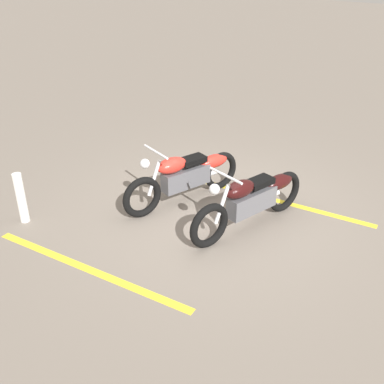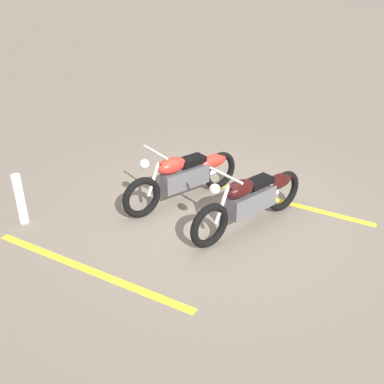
{
  "view_description": "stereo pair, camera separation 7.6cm",
  "coord_description": "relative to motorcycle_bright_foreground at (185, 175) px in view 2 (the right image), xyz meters",
  "views": [
    {
      "loc": [
        5.39,
        3.39,
        3.79
      ],
      "look_at": [
        0.69,
        0.0,
        0.65
      ],
      "focal_mm": 43.41,
      "sensor_mm": 36.0,
      "label": 1
    },
    {
      "loc": [
        5.43,
        3.33,
        3.79
      ],
      "look_at": [
        0.69,
        0.0,
        0.65
      ],
      "focal_mm": 43.41,
      "sensor_mm": 36.0,
      "label": 2
    }
  ],
  "objects": [
    {
      "name": "ground_plane",
      "position": [
        -0.0,
        0.61,
        -0.46
      ],
      "size": [
        60.0,
        60.0,
        0.0
      ],
      "primitive_type": "plane",
      "color": "slate"
    },
    {
      "name": "motorcycle_bright_foreground",
      "position": [
        0.0,
        0.0,
        0.0
      ],
      "size": [
        2.16,
        0.84,
        1.04
      ],
      "rotation": [
        0.0,
        0.0,
        -0.31
      ],
      "color": "black",
      "rests_on": "ground"
    },
    {
      "name": "motorcycle_dark_foreground",
      "position": [
        0.06,
        1.25,
        0.0
      ],
      "size": [
        2.18,
        0.78,
        1.04
      ],
      "rotation": [
        0.0,
        0.0,
        -0.26
      ],
      "color": "black",
      "rests_on": "ground"
    },
    {
      "name": "bollard_post",
      "position": [
        1.97,
        -1.63,
        -0.06
      ],
      "size": [
        0.14,
        0.14,
        0.8
      ],
      "primitive_type": "cylinder",
      "color": "white",
      "rests_on": "ground"
    },
    {
      "name": "parking_stripe_near",
      "position": [
        -0.87,
        1.23,
        -0.46
      ],
      "size": [
        0.43,
        3.2,
        0.01
      ],
      "primitive_type": "cube",
      "rotation": [
        0.0,
        0.0,
        1.67
      ],
      "color": "yellow",
      "rests_on": "ground"
    },
    {
      "name": "parking_stripe_mid",
      "position": [
        2.24,
        0.05,
        -0.46
      ],
      "size": [
        0.43,
        3.2,
        0.01
      ],
      "primitive_type": "cube",
      "rotation": [
        0.0,
        0.0,
        1.67
      ],
      "color": "yellow",
      "rests_on": "ground"
    }
  ]
}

